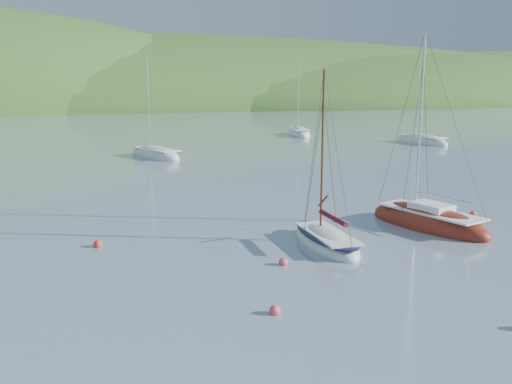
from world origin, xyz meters
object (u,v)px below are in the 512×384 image
object	(u,v)px
daysailer_white	(326,241)
sloop_red	(428,223)
distant_sloop_b	(299,134)
distant_sloop_d	(421,142)
distant_sloop_a	(155,156)

from	to	relation	value
daysailer_white	sloop_red	world-z (taller)	sloop_red
daysailer_white	sloop_red	bearing A→B (deg)	13.56
sloop_red	distant_sloop_b	world-z (taller)	distant_sloop_b
sloop_red	distant_sloop_d	xyz separation A→B (m)	(23.29, 35.00, -0.02)
sloop_red	distant_sloop_d	size ratio (longest dim) A/B	0.99
distant_sloop_a	distant_sloop_d	size ratio (longest dim) A/B	0.96
daysailer_white	distant_sloop_a	size ratio (longest dim) A/B	0.82
daysailer_white	sloop_red	size ratio (longest dim) A/B	0.80
daysailer_white	sloop_red	distance (m)	6.95
sloop_red	distant_sloop_b	bearing A→B (deg)	59.61
distant_sloop_a	distant_sloop_d	bearing A→B (deg)	-20.40
distant_sloop_d	distant_sloop_a	bearing A→B (deg)	171.73
distant_sloop_b	distant_sloop_d	distance (m)	17.76
distant_sloop_a	distant_sloop_b	bearing A→B (deg)	11.70
daysailer_white	distant_sloop_d	distance (m)	47.28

